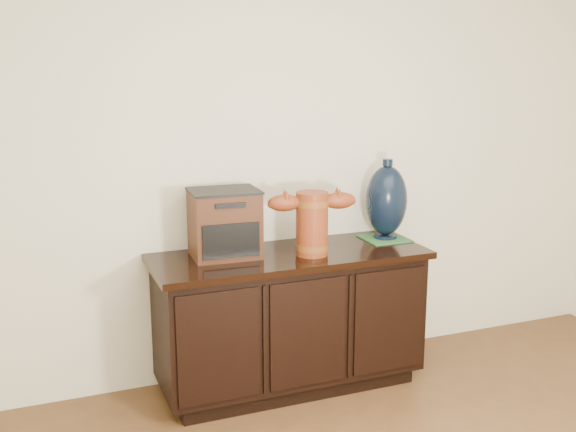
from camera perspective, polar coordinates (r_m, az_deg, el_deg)
name	(u,v)px	position (r m, az deg, el deg)	size (l,w,h in m)	color
sideboard	(290,319)	(3.67, 0.15, -8.69)	(1.46, 0.56, 0.75)	black
terracotta_vessel	(312,220)	(3.48, 2.04, -0.31)	(0.47, 0.20, 0.33)	brown
tv_radio	(225,223)	(3.47, -5.39, -0.62)	(0.36, 0.30, 0.35)	#3C1D0F
green_mat	(384,238)	(3.87, 8.17, -1.89)	(0.24, 0.24, 0.01)	#2E6735
lamp_base	(386,201)	(3.82, 8.33, 1.28)	(0.23, 0.23, 0.45)	black
spray_can	(234,237)	(3.53, -4.55, -1.80)	(0.06, 0.06, 0.18)	#510D18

